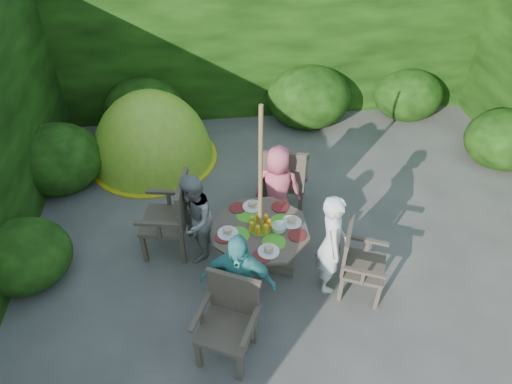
{
  "coord_description": "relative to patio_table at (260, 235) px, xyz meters",
  "views": [
    {
      "loc": [
        -1.11,
        -3.6,
        4.22
      ],
      "look_at": [
        -0.65,
        0.39,
        0.85
      ],
      "focal_mm": 32.0,
      "sensor_mm": 36.0,
      "label": 1
    }
  ],
  "objects": [
    {
      "name": "garden_chair_back",
      "position": [
        0.43,
        1.0,
        -0.01
      ],
      "size": [
        0.72,
        0.67,
        1.02
      ],
      "rotation": [
        0.0,
        0.0,
        2.91
      ],
      "color": "#3E3428",
      "rests_on": "ground"
    },
    {
      "name": "garden_chair_right",
      "position": [
        1.01,
        -0.43,
        -0.1
      ],
      "size": [
        0.62,
        0.65,
        0.86
      ],
      "rotation": [
        0.0,
        0.0,
        1.17
      ],
      "color": "#3E3428",
      "rests_on": "ground"
    },
    {
      "name": "child_front",
      "position": [
        -0.31,
        -0.74,
        0.1
      ],
      "size": [
        0.82,
        0.5,
        1.3
      ],
      "primitive_type": "imported",
      "rotation": [
        0.0,
        0.0,
        -0.26
      ],
      "color": "#48A9A2",
      "rests_on": "ground"
    },
    {
      "name": "child_back",
      "position": [
        0.31,
        0.74,
        0.04
      ],
      "size": [
        0.66,
        0.52,
        1.2
      ],
      "primitive_type": "imported",
      "rotation": [
        0.0,
        0.0,
        2.87
      ],
      "color": "#E05C70",
      "rests_on": "ground"
    },
    {
      "name": "dome_tent",
      "position": [
        -1.39,
        2.39,
        -0.55
      ],
      "size": [
        2.14,
        2.14,
        2.24
      ],
      "rotation": [
        0.0,
        0.0,
        -0.18
      ],
      "color": "#75BF24",
      "rests_on": "ground"
    },
    {
      "name": "garden_chair_left",
      "position": [
        -1.0,
        0.44,
        -0.02
      ],
      "size": [
        0.63,
        0.69,
        1.01
      ],
      "rotation": [
        0.0,
        0.0,
        -1.75
      ],
      "color": "#3E3428",
      "rests_on": "ground"
    },
    {
      "name": "hedge_enclosure",
      "position": [
        0.65,
        1.34,
        0.7
      ],
      "size": [
        9.0,
        9.0,
        2.5
      ],
      "color": "black",
      "rests_on": "ground"
    },
    {
      "name": "ground",
      "position": [
        0.65,
        0.01,
        -0.55
      ],
      "size": [
        60.0,
        60.0,
        0.0
      ],
      "primitive_type": "plane",
      "color": "#4A4742",
      "rests_on": "ground"
    },
    {
      "name": "child_right",
      "position": [
        0.73,
        -0.31,
        0.09
      ],
      "size": [
        0.38,
        0.51,
        1.29
      ],
      "primitive_type": "imported",
      "rotation": [
        0.0,
        0.0,
        1.42
      ],
      "color": "white",
      "rests_on": "ground"
    },
    {
      "name": "patio_table",
      "position": [
        0.0,
        0.0,
        0.0
      ],
      "size": [
        1.48,
        1.48,
        0.79
      ],
      "rotation": [
        0.0,
        0.0,
        -0.4
      ],
      "color": "#3E3428",
      "rests_on": "ground"
    },
    {
      "name": "garden_chair_front",
      "position": [
        -0.43,
        -1.01,
        -0.07
      ],
      "size": [
        0.7,
        0.67,
        0.91
      ],
      "rotation": [
        0.0,
        0.0,
        -0.44
      ],
      "color": "#3E3428",
      "rests_on": "ground"
    },
    {
      "name": "parasol_pole",
      "position": [
        -0.0,
        0.0,
        0.55
      ],
      "size": [
        0.06,
        0.06,
        2.2
      ],
      "primitive_type": "cylinder",
      "rotation": [
        0.0,
        0.0,
        -0.4
      ],
      "color": "brown",
      "rests_on": "ground"
    },
    {
      "name": "child_left",
      "position": [
        -0.74,
        0.31,
        0.03
      ],
      "size": [
        0.51,
        0.62,
        1.18
      ],
      "primitive_type": "imported",
      "rotation": [
        0.0,
        0.0,
        -1.69
      ],
      "color": "gray",
      "rests_on": "ground"
    }
  ]
}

